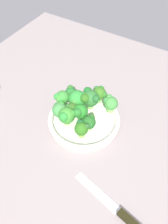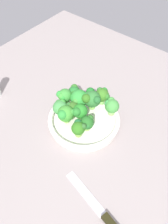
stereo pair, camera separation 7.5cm
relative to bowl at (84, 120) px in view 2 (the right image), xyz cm
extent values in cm
cube|color=gray|center=(0.62, 3.34, -3.03)|extent=(130.00, 130.00, 2.50)
cylinder|color=silver|center=(0.00, 0.00, -1.00)|extent=(26.27, 26.27, 1.57)
torus|color=silver|center=(0.00, 0.00, 0.75)|extent=(27.37, 27.37, 1.92)
cylinder|color=#8DC55A|center=(-4.01, 3.22, 2.52)|extent=(2.68, 2.68, 1.63)
sphere|color=#205B1F|center=(-4.01, 3.22, 4.95)|extent=(4.96, 4.96, 4.96)
sphere|color=#216026|center=(-4.95, 4.30, 5.23)|extent=(2.52, 2.52, 2.52)
sphere|color=#1D6824|center=(-3.68, 4.65, 5.39)|extent=(2.36, 2.36, 2.36)
sphere|color=#265B20|center=(-4.13, 1.56, 5.95)|extent=(2.28, 2.28, 2.28)
cylinder|color=#82CE61|center=(-0.79, -9.97, 3.07)|extent=(2.29, 2.29, 2.72)
sphere|color=#346C1F|center=(-0.79, -9.97, 6.15)|extent=(5.31, 5.31, 5.31)
sphere|color=#2B6924|center=(-2.79, -10.11, 6.46)|extent=(2.51, 2.51, 2.51)
sphere|color=#2A6829|center=(0.59, -10.45, 7.37)|extent=(2.44, 2.44, 2.44)
sphere|color=#227824|center=(-0.66, -11.52, 7.09)|extent=(2.64, 2.64, 2.64)
cylinder|color=#8FC167|center=(4.96, -3.24, 2.78)|extent=(2.28, 2.28, 2.13)
sphere|color=#2E8933|center=(4.96, -3.24, 6.04)|extent=(6.77, 6.77, 6.77)
sphere|color=#387E30|center=(4.53, -1.13, 6.85)|extent=(2.77, 2.77, 2.77)
sphere|color=#2B8432|center=(2.53, -4.67, 7.04)|extent=(3.85, 3.85, 3.85)
sphere|color=#2B822D|center=(2.91, -4.19, 6.93)|extent=(3.60, 3.60, 3.60)
cylinder|color=#88C14D|center=(-3.48, 7.51, 2.86)|extent=(2.38, 2.38, 2.29)
sphere|color=#2B681A|center=(-3.48, 7.51, 5.55)|extent=(4.76, 4.76, 4.76)
sphere|color=#295825|center=(-4.94, 6.35, 6.82)|extent=(1.93, 1.93, 1.93)
sphere|color=#256722|center=(-2.56, 5.73, 6.11)|extent=(1.94, 1.94, 1.94)
sphere|color=#1A5729|center=(-2.13, 6.02, 6.09)|extent=(2.68, 2.68, 2.68)
cylinder|color=#8FCE67|center=(7.88, 4.23, 2.60)|extent=(2.15, 2.15, 1.78)
sphere|color=#3E8642|center=(7.88, 4.23, 5.29)|extent=(5.54, 5.54, 5.54)
sphere|color=#348E31|center=(8.22, 2.69, 6.40)|extent=(2.75, 2.75, 2.75)
sphere|color=#3A8C37|center=(9.33, 3.53, 5.98)|extent=(2.75, 2.75, 2.75)
cylinder|color=#83B950|center=(3.89, 5.53, 2.89)|extent=(2.15, 2.15, 2.36)
sphere|color=#39892E|center=(3.89, 5.53, 6.04)|extent=(6.06, 6.06, 6.06)
sphere|color=#2B8531|center=(3.75, 7.24, 7.24)|extent=(3.52, 3.52, 3.52)
sphere|color=#3A8D37|center=(2.01, 4.16, 6.97)|extent=(2.42, 2.42, 2.42)
cylinder|color=#8ED66B|center=(4.27, 1.27, 2.63)|extent=(2.05, 2.05, 1.84)
sphere|color=#2D591D|center=(4.27, 1.27, 5.13)|extent=(4.85, 4.85, 4.85)
sphere|color=#1A5F28|center=(2.51, 2.09, 5.76)|extent=(2.61, 2.61, 2.61)
sphere|color=#285C25|center=(5.54, 1.86, 6.32)|extent=(2.20, 2.20, 2.20)
cylinder|color=#92C963|center=(10.07, -1.07, 3.05)|extent=(2.43, 2.43, 2.68)
sphere|color=#358232|center=(10.07, -1.07, 6.09)|extent=(5.24, 5.24, 5.24)
sphere|color=#2D8D34|center=(11.55, 0.27, 6.81)|extent=(2.70, 2.70, 2.70)
sphere|color=#2B8030|center=(9.71, 0.46, 6.55)|extent=(2.75, 2.75, 2.75)
sphere|color=#388D32|center=(10.32, 0.65, 6.85)|extent=(2.77, 2.77, 2.77)
cylinder|color=#88CC62|center=(-6.85, -7.97, 2.88)|extent=(2.67, 2.67, 2.35)
sphere|color=#3F893B|center=(-6.85, -7.97, 5.79)|extent=(5.33, 5.33, 5.33)
sphere|color=#408D3C|center=(-5.51, -9.21, 6.93)|extent=(2.63, 2.63, 2.63)
sphere|color=#379041|center=(-5.38, -7.80, 6.27)|extent=(3.16, 3.16, 3.16)
sphere|color=#358B3D|center=(-5.37, -9.26, 6.33)|extent=(2.28, 2.28, 2.28)
cylinder|color=#83C25F|center=(0.40, 1.45, 3.00)|extent=(1.92, 1.92, 2.58)
sphere|color=#247923|center=(0.40, 1.45, 6.07)|extent=(5.46, 5.46, 5.46)
sphere|color=#216C28|center=(0.68, 3.07, 7.29)|extent=(3.05, 3.05, 3.05)
sphere|color=#246C25|center=(0.80, 3.70, 7.41)|extent=(3.24, 3.24, 3.24)
cylinder|color=#85BF63|center=(9.03, -5.04, 2.69)|extent=(2.41, 2.41, 1.96)
sphere|color=#22692A|center=(9.03, -5.04, 5.26)|extent=(4.87, 4.87, 4.87)
sphere|color=#316928|center=(9.03, -6.71, 5.67)|extent=(2.04, 2.04, 2.04)
sphere|color=#2D6A23|center=(10.04, -6.44, 6.17)|extent=(2.86, 2.86, 2.86)
sphere|color=#2D6B22|center=(7.69, -3.64, 6.03)|extent=(2.91, 2.91, 2.91)
cylinder|color=#81C352|center=(0.62, -5.66, 3.08)|extent=(2.40, 2.40, 2.73)
sphere|color=#2B692C|center=(0.62, -5.66, 6.56)|extent=(6.51, 6.51, 6.51)
sphere|color=#215B27|center=(-1.97, -5.08, 8.27)|extent=(2.85, 2.85, 2.85)
sphere|color=#1B6321|center=(2.65, -7.11, 7.94)|extent=(3.33, 3.33, 3.33)
sphere|color=#2C651C|center=(1.53, -3.19, 8.30)|extent=(3.40, 3.40, 3.40)
cube|color=silver|center=(-17.73, 21.38, -1.58)|extent=(17.15, 6.31, 0.40)
camera|label=1|loc=(-29.43, 48.72, 71.90)|focal=38.62mm
camera|label=2|loc=(-35.61, 44.40, 71.90)|focal=38.62mm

